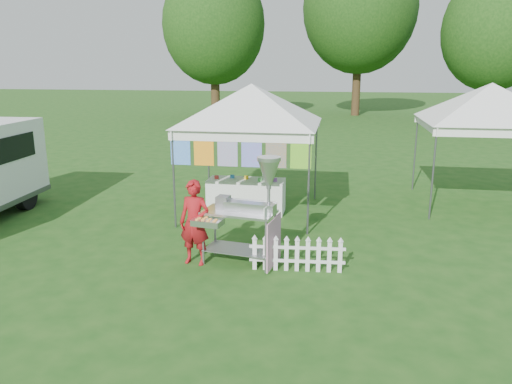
# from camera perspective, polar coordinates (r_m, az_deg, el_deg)

# --- Properties ---
(ground) EXTENTS (120.00, 120.00, 0.00)m
(ground) POSITION_cam_1_polar(r_m,az_deg,el_deg) (8.70, -4.54, -8.75)
(ground) COLOR #1C4D16
(ground) RESTS_ON ground
(canopy_main) EXTENTS (4.24, 4.24, 3.45)m
(canopy_main) POSITION_cam_1_polar(r_m,az_deg,el_deg) (11.43, -0.52, 12.23)
(canopy_main) COLOR #59595E
(canopy_main) RESTS_ON ground
(canopy_right) EXTENTS (4.24, 4.24, 3.45)m
(canopy_right) POSITION_cam_1_polar(r_m,az_deg,el_deg) (13.23, 25.42, 11.19)
(canopy_right) COLOR #59595E
(canopy_right) RESTS_ON ground
(tree_left) EXTENTS (6.40, 6.40, 9.53)m
(tree_left) POSITION_cam_1_polar(r_m,az_deg,el_deg) (32.83, -4.82, 18.50)
(tree_left) COLOR #332612
(tree_left) RESTS_ON ground
(tree_mid) EXTENTS (7.60, 7.60, 11.52)m
(tree_mid) POSITION_cam_1_polar(r_m,az_deg,el_deg) (35.96, 11.82, 19.97)
(tree_mid) COLOR #332612
(tree_mid) RESTS_ON ground
(tree_right) EXTENTS (5.60, 5.60, 8.42)m
(tree_right) POSITION_cam_1_polar(r_m,az_deg,el_deg) (30.86, 25.66, 16.26)
(tree_right) COLOR #332612
(tree_right) RESTS_ON ground
(donut_cart) EXTENTS (1.50, 0.93, 1.93)m
(donut_cart) POSITION_cam_1_polar(r_m,az_deg,el_deg) (8.48, -0.70, -1.20)
(donut_cart) COLOR gray
(donut_cart) RESTS_ON ground
(vendor) EXTENTS (0.59, 0.43, 1.50)m
(vendor) POSITION_cam_1_polar(r_m,az_deg,el_deg) (8.72, -7.04, -3.49)
(vendor) COLOR maroon
(vendor) RESTS_ON ground
(picket_fence) EXTENTS (1.62, 0.14, 0.56)m
(picket_fence) POSITION_cam_1_polar(r_m,az_deg,el_deg) (8.51, 4.71, -7.20)
(picket_fence) COLOR white
(picket_fence) RESTS_ON ground
(display_table) EXTENTS (1.80, 0.70, 0.79)m
(display_table) POSITION_cam_1_polar(r_m,az_deg,el_deg) (11.83, -1.13, -0.42)
(display_table) COLOR white
(display_table) RESTS_ON ground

